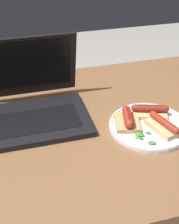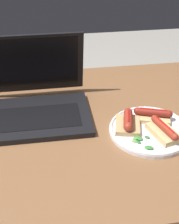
# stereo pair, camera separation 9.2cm
# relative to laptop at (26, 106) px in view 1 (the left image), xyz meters

# --- Properties ---
(desk) EXTENTS (1.46, 0.79, 0.77)m
(desk) POSITION_rel_laptop_xyz_m (0.13, -0.09, -0.13)
(desk) COLOR brown
(desk) RESTS_ON ground_plane
(laptop) EXTENTS (0.37, 0.29, 0.24)m
(laptop) POSITION_rel_laptop_xyz_m (0.00, 0.00, 0.00)
(laptop) COLOR black
(laptop) RESTS_ON desk
(plate) EXTENTS (0.24, 0.24, 0.02)m
(plate) POSITION_rel_laptop_xyz_m (0.35, -0.16, -0.03)
(plate) COLOR silver
(plate) RESTS_ON desk
(sausage_toast_left) EXTENTS (0.09, 0.12, 0.04)m
(sausage_toast_left) POSITION_rel_laptop_xyz_m (0.38, -0.19, -0.02)
(sausage_toast_left) COLOR tan
(sausage_toast_left) RESTS_ON plate
(sausage_toast_middle) EXTENTS (0.12, 0.10, 0.04)m
(sausage_toast_middle) POSITION_rel_laptop_xyz_m (0.37, -0.11, -0.02)
(sausage_toast_middle) COLOR tan
(sausage_toast_middle) RESTS_ON plate
(sausage_toast_right) EXTENTS (0.09, 0.11, 0.04)m
(sausage_toast_right) POSITION_rel_laptop_xyz_m (0.29, -0.14, -0.01)
(sausage_toast_right) COLOR tan
(sausage_toast_right) RESTS_ON plate
(salad_pile) EXTENTS (0.06, 0.07, 0.01)m
(salad_pile) POSITION_rel_laptop_xyz_m (0.31, -0.21, -0.03)
(salad_pile) COLOR #709E4C
(salad_pile) RESTS_ON plate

